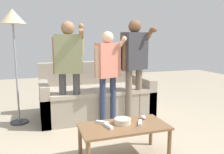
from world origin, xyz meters
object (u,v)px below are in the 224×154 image
object	(u,v)px
couch	(96,97)
player_center	(108,67)
coffee_table	(124,130)
player_right	(134,59)
snack_bowl	(123,121)
floor_lamp	(13,23)
game_remote_nunchuk	(143,117)
game_remote_wand_spare	(108,126)
player_left	(69,62)
game_remote_wand_far	(140,123)
game_remote_wand_near	(102,122)

from	to	relation	value
couch	player_center	xyz separation A→B (m)	(0.06, -0.53, 0.59)
coffee_table	player_right	world-z (taller)	player_right
snack_bowl	floor_lamp	bearing A→B (deg)	127.89
floor_lamp	game_remote_nunchuk	bearing A→B (deg)	-44.71
game_remote_wand_spare	coffee_table	bearing A→B (deg)	0.90
snack_bowl	player_right	size ratio (longest dim) A/B	0.11
player_right	game_remote_nunchuk	bearing A→B (deg)	-107.97
couch	player_left	bearing A→B (deg)	-140.14
snack_bowl	player_right	distance (m)	1.35
game_remote_wand_far	game_remote_wand_spare	size ratio (longest dim) A/B	0.98
floor_lamp	game_remote_wand_spare	distance (m)	2.19
game_remote_wand_near	player_left	bearing A→B (deg)	101.19
player_center	player_right	world-z (taller)	player_right
coffee_table	player_center	distance (m)	1.21
game_remote_nunchuk	floor_lamp	bearing A→B (deg)	135.29
couch	floor_lamp	distance (m)	1.78
coffee_table	game_remote_wand_far	xyz separation A→B (m)	(0.18, -0.02, 0.07)
couch	game_remote_wand_spare	world-z (taller)	couch
game_remote_nunchuk	player_center	size ratio (longest dim) A/B	0.06
coffee_table	game_remote_wand_far	bearing A→B (deg)	-7.62
player_left	player_right	xyz separation A→B (m)	(1.03, -0.06, 0.02)
player_center	player_right	bearing A→B (deg)	5.05
player_right	player_center	bearing A→B (deg)	-174.95
floor_lamp	game_remote_wand_spare	world-z (taller)	floor_lamp
game_remote_nunchuk	game_remote_wand_far	size ratio (longest dim) A/B	0.58
snack_bowl	game_remote_wand_near	size ratio (longest dim) A/B	1.38
game_remote_wand_near	game_remote_wand_far	bearing A→B (deg)	-21.01
couch	snack_bowl	size ratio (longest dim) A/B	10.25
game_remote_wand_near	game_remote_wand_spare	world-z (taller)	same
snack_bowl	game_remote_nunchuk	xyz separation A→B (m)	(0.29, 0.07, -0.01)
coffee_table	player_right	xyz separation A→B (m)	(0.61, 1.10, 0.68)
player_left	player_right	world-z (taller)	player_right
snack_bowl	game_remote_nunchuk	bearing A→B (deg)	12.94
player_center	game_remote_wand_spare	world-z (taller)	player_center
couch	game_remote_wand_near	xyz separation A→B (m)	(-0.30, -1.46, 0.09)
game_remote_nunchuk	player_center	xyz separation A→B (m)	(-0.14, 0.94, 0.49)
coffee_table	player_center	bearing A→B (deg)	81.77
couch	player_right	distance (m)	1.00
player_center	game_remote_wand_near	world-z (taller)	player_center
player_left	player_center	xyz separation A→B (m)	(0.57, -0.10, -0.09)
couch	game_remote_wand_spare	size ratio (longest dim) A/B	12.16
player_right	snack_bowl	bearing A→B (deg)	-119.97
game_remote_wand_spare	snack_bowl	bearing A→B (deg)	16.97
game_remote_wand_far	game_remote_wand_spare	xyz separation A→B (m)	(-0.36, 0.02, 0.00)
game_remote_nunchuk	game_remote_wand_spare	bearing A→B (deg)	-165.46
snack_bowl	player_left	size ratio (longest dim) A/B	0.12
floor_lamp	coffee_table	bearing A→B (deg)	-53.19
game_remote_nunchuk	coffee_table	bearing A→B (deg)	-157.72
coffee_table	player_left	xyz separation A→B (m)	(-0.42, 1.16, 0.66)
snack_bowl	player_left	world-z (taller)	player_left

